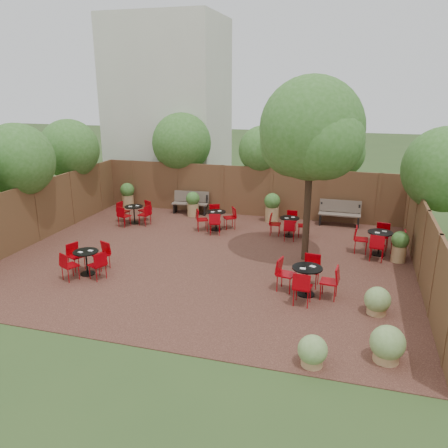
# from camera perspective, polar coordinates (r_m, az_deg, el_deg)

# --- Properties ---
(ground) EXTENTS (80.00, 80.00, 0.00)m
(ground) POSITION_cam_1_polar(r_m,az_deg,el_deg) (13.85, -2.06, -4.42)
(ground) COLOR #354F23
(ground) RESTS_ON ground
(courtyard_paving) EXTENTS (12.00, 10.00, 0.02)m
(courtyard_paving) POSITION_cam_1_polar(r_m,az_deg,el_deg) (13.85, -2.06, -4.38)
(courtyard_paving) COLOR #3E2219
(courtyard_paving) RESTS_ON ground
(fence_back) EXTENTS (12.00, 0.08, 2.00)m
(fence_back) POSITION_cam_1_polar(r_m,az_deg,el_deg) (18.16, 2.86, 4.14)
(fence_back) COLOR brown
(fence_back) RESTS_ON ground
(fence_left) EXTENTS (0.08, 10.00, 2.00)m
(fence_left) POSITION_cam_1_polar(r_m,az_deg,el_deg) (16.36, -22.48, 1.35)
(fence_left) COLOR brown
(fence_left) RESTS_ON ground
(fence_right) EXTENTS (0.08, 10.00, 2.00)m
(fence_right) POSITION_cam_1_polar(r_m,az_deg,el_deg) (13.03, 23.86, -2.68)
(fence_right) COLOR brown
(fence_right) RESTS_ON ground
(neighbour_building) EXTENTS (5.00, 4.00, 8.00)m
(neighbour_building) POSITION_cam_1_polar(r_m,az_deg,el_deg) (21.99, -6.94, 14.22)
(neighbour_building) COLOR beige
(neighbour_building) RESTS_ON ground
(overhang_foliage) EXTENTS (15.77, 10.67, 2.48)m
(overhang_foliage) POSITION_cam_1_polar(r_m,az_deg,el_deg) (15.99, -7.19, 8.45)
(overhang_foliage) COLOR #336520
(overhang_foliage) RESTS_ON ground
(courtyard_tree) EXTENTS (2.99, 2.92, 5.36)m
(courtyard_tree) POSITION_cam_1_polar(r_m,az_deg,el_deg) (13.12, 10.88, 11.03)
(courtyard_tree) COLOR black
(courtyard_tree) RESTS_ON courtyard_paving
(park_bench_left) EXTENTS (1.49, 0.60, 0.90)m
(park_bench_left) POSITION_cam_1_polar(r_m,az_deg,el_deg) (18.57, -4.20, 2.76)
(park_bench_left) COLOR brown
(park_bench_left) RESTS_ON courtyard_paving
(park_bench_right) EXTENTS (1.52, 0.49, 0.94)m
(park_bench_right) POSITION_cam_1_polar(r_m,az_deg,el_deg) (17.46, 14.34, 1.39)
(park_bench_right) COLOR brown
(park_bench_right) RESTS_ON courtyard_paving
(bistro_tables) EXTENTS (10.29, 6.30, 0.86)m
(bistro_tables) POSITION_cam_1_polar(r_m,az_deg,el_deg) (14.34, 2.17, -1.82)
(bistro_tables) COLOR black
(bistro_tables) RESTS_ON courtyard_paving
(planters) EXTENTS (11.19, 3.81, 1.11)m
(planters) POSITION_cam_1_polar(r_m,az_deg,el_deg) (17.33, 0.33, 2.10)
(planters) COLOR #A78353
(planters) RESTS_ON courtyard_paving
(low_shrubs) EXTENTS (1.96, 3.03, 0.72)m
(low_shrubs) POSITION_cam_1_polar(r_m,az_deg,el_deg) (9.81, 17.41, -12.69)
(low_shrubs) COLOR #A78353
(low_shrubs) RESTS_ON courtyard_paving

